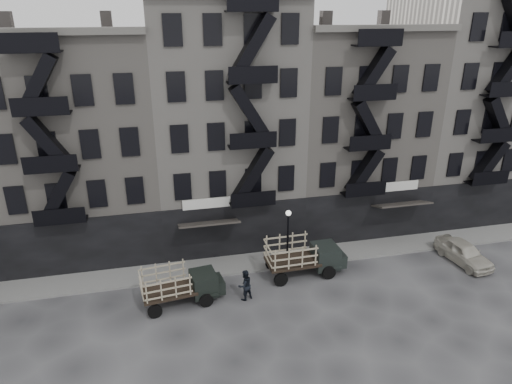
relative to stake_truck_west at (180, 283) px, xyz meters
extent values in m
plane|color=#38383A|center=(4.27, -0.28, -1.37)|extent=(140.00, 140.00, 0.00)
cube|color=slate|center=(4.27, 3.47, -1.30)|extent=(55.00, 2.50, 0.15)
cube|color=gray|center=(-5.73, 9.72, 6.13)|extent=(10.00, 10.00, 15.00)
cube|color=black|center=(-5.73, 4.77, 0.63)|extent=(10.00, 0.35, 4.00)
cube|color=#595651|center=(-5.73, 4.57, 13.83)|extent=(10.00, 0.50, 0.40)
cube|color=#4C4744|center=(-8.73, 9.72, 14.23)|extent=(0.70, 0.70, 1.20)
cube|color=#4C4744|center=(-3.23, 9.72, 14.23)|extent=(0.70, 0.70, 1.20)
cube|color=#A9A39B|center=(4.27, 9.72, 7.13)|extent=(10.00, 10.00, 17.00)
cube|color=black|center=(4.27, 4.77, 0.63)|extent=(10.00, 0.35, 4.00)
cube|color=gray|center=(14.27, 9.72, 6.13)|extent=(10.00, 10.00, 15.00)
cube|color=black|center=(14.27, 4.77, 0.63)|extent=(10.00, 0.35, 4.00)
cube|color=#595651|center=(14.27, 4.57, 13.83)|extent=(10.00, 0.50, 0.40)
cube|color=#4C4744|center=(11.27, 9.72, 14.23)|extent=(0.70, 0.70, 1.20)
cube|color=#4C4744|center=(16.77, 9.72, 14.23)|extent=(0.70, 0.70, 1.20)
cube|color=#A9A39B|center=(24.27, 9.72, 7.63)|extent=(10.00, 10.00, 18.00)
cube|color=black|center=(24.27, 4.77, 0.63)|extent=(10.00, 0.35, 4.00)
cylinder|color=black|center=(7.27, 2.32, 0.63)|extent=(0.14, 0.14, 4.00)
sphere|color=silver|center=(7.27, 2.32, 2.73)|extent=(0.36, 0.36, 0.36)
cube|color=black|center=(-0.67, -0.09, -0.42)|extent=(3.30, 2.20, 0.16)
cube|color=black|center=(1.40, 0.18, -0.33)|extent=(1.65, 1.81, 1.36)
cube|color=black|center=(2.21, 0.29, -0.60)|extent=(0.90, 1.45, 0.82)
cylinder|color=black|center=(1.43, -0.73, -0.97)|extent=(0.84, 0.30, 0.82)
cylinder|color=black|center=(1.19, 1.07, -0.97)|extent=(0.84, 0.30, 0.82)
cylinder|color=black|center=(-1.55, -1.12, -0.97)|extent=(0.84, 0.30, 0.82)
cylinder|color=black|center=(-1.78, 0.69, -0.97)|extent=(0.84, 0.30, 0.82)
cube|color=black|center=(7.35, 1.38, -0.34)|extent=(3.41, 2.06, 0.18)
cube|color=black|center=(9.62, 1.44, -0.24)|extent=(1.63, 1.82, 1.48)
cube|color=black|center=(10.51, 1.46, -0.53)|extent=(0.83, 1.50, 0.89)
cylinder|color=black|center=(9.55, 0.45, -0.93)|extent=(0.89, 0.24, 0.89)
cylinder|color=black|center=(9.50, 2.42, -0.93)|extent=(0.89, 0.24, 0.89)
cylinder|color=black|center=(6.29, 0.37, -0.93)|extent=(0.89, 0.24, 0.89)
cylinder|color=black|center=(6.24, 2.34, -0.93)|extent=(0.89, 0.24, 0.89)
imported|color=#BAB5A7|center=(19.35, 0.36, -0.62)|extent=(2.34, 4.61, 1.50)
imported|color=black|center=(3.79, -0.50, -0.40)|extent=(1.16, 1.05, 1.96)
camera|label=1|loc=(-0.75, -23.23, 15.04)|focal=32.00mm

